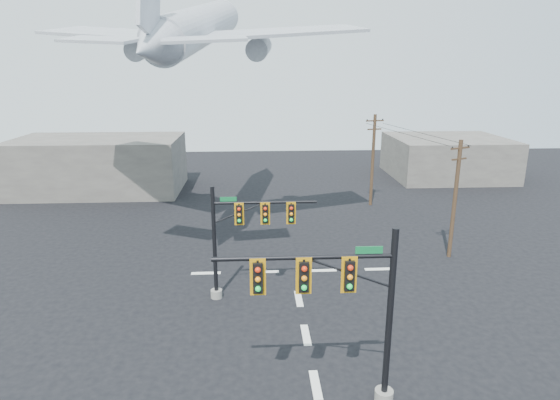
{
  "coord_description": "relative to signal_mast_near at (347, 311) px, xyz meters",
  "views": [
    {
      "loc": [
        -2.56,
        -17.59,
        13.6
      ],
      "look_at": [
        -1.31,
        5.0,
        7.14
      ],
      "focal_mm": 30.0,
      "sensor_mm": 36.0,
      "label": 1
    }
  ],
  "objects": [
    {
      "name": "ground",
      "position": [
        -0.97,
        1.31,
        -4.37
      ],
      "size": [
        120.0,
        120.0,
        0.0
      ],
      "primitive_type": "plane",
      "color": "black",
      "rests_on": "ground"
    },
    {
      "name": "lane_markings",
      "position": [
        -0.97,
        6.64,
        -4.36
      ],
      "size": [
        14.0,
        21.2,
        0.01
      ],
      "color": "white",
      "rests_on": "ground"
    },
    {
      "name": "signal_mast_near",
      "position": [
        0.0,
        0.0,
        0.0
      ],
      "size": [
        7.35,
        0.85,
        7.75
      ],
      "color": "gray",
      "rests_on": "ground"
    },
    {
      "name": "signal_mast_far",
      "position": [
        -4.47,
        9.71,
        -0.43
      ],
      "size": [
        6.39,
        0.77,
        7.01
      ],
      "color": "gray",
      "rests_on": "ground"
    },
    {
      "name": "utility_pole_a",
      "position": [
        10.81,
        15.27,
        0.19
      ],
      "size": [
        1.64,
        0.82,
        8.72
      ],
      "rotation": [
        0.0,
        0.0,
        0.42
      ],
      "color": "#49341F",
      "rests_on": "ground"
    },
    {
      "name": "utility_pole_b",
      "position": [
        8.23,
        28.96,
        0.42
      ],
      "size": [
        1.84,
        0.48,
        9.16
      ],
      "rotation": [
        0.0,
        0.0,
        0.2
      ],
      "color": "#49341F",
      "rests_on": "ground"
    },
    {
      "name": "power_lines",
      "position": [
        9.52,
        22.11,
        3.92
      ],
      "size": [
        4.21,
        13.7,
        0.03
      ],
      "color": "black"
    },
    {
      "name": "airliner",
      "position": [
        -7.62,
        21.99,
        12.08
      ],
      "size": [
        25.6,
        27.13,
        7.37
      ],
      "rotation": [
        0.0,
        -0.17,
        1.43
      ],
      "color": "silver"
    },
    {
      "name": "building_left",
      "position": [
        -20.97,
        36.31,
        -1.37
      ],
      "size": [
        18.0,
        10.0,
        6.0
      ],
      "primitive_type": "cube",
      "color": "slate",
      "rests_on": "ground"
    },
    {
      "name": "building_right",
      "position": [
        21.03,
        41.31,
        -1.87
      ],
      "size": [
        14.0,
        12.0,
        5.0
      ],
      "primitive_type": "cube",
      "color": "slate",
      "rests_on": "ground"
    }
  ]
}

